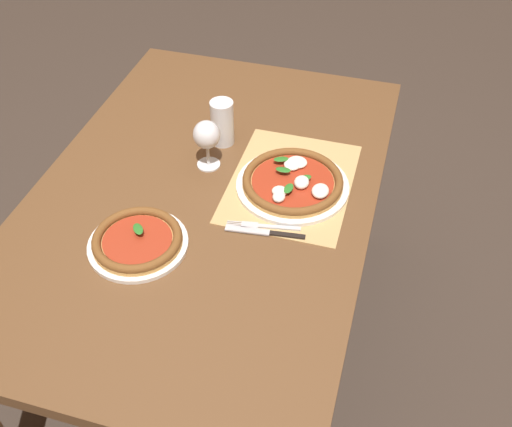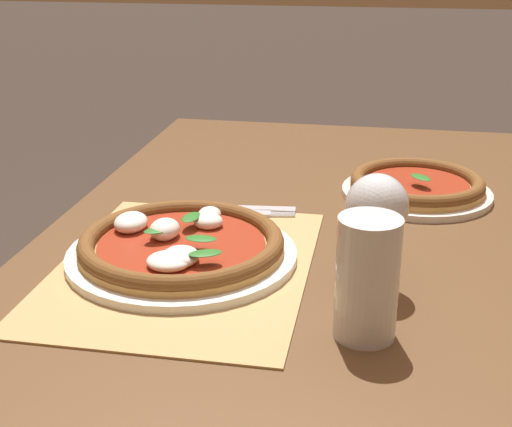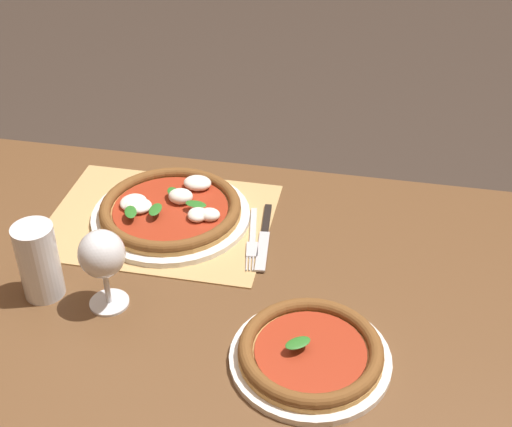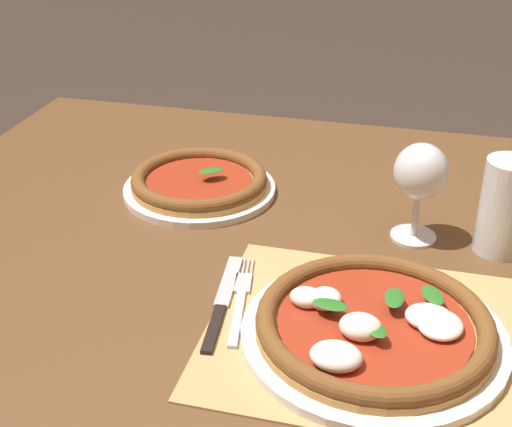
{
  "view_description": "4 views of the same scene",
  "coord_description": "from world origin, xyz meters",
  "px_view_note": "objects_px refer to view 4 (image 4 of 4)",
  "views": [
    {
      "loc": [
        -1.2,
        -0.5,
        1.88
      ],
      "look_at": [
        -0.09,
        -0.18,
        0.78
      ],
      "focal_mm": 42.0,
      "sensor_mm": 36.0,
      "label": 1
    },
    {
      "loc": [
        0.96,
        0.03,
        1.17
      ],
      "look_at": [
        -0.02,
        -0.15,
        0.78
      ],
      "focal_mm": 50.0,
      "sensor_mm": 36.0,
      "label": 2
    },
    {
      "loc": [
        -0.32,
        0.89,
        1.6
      ],
      "look_at": [
        -0.11,
        -0.17,
        0.83
      ],
      "focal_mm": 50.0,
      "sensor_mm": 36.0,
      "label": 3
    },
    {
      "loc": [
        0.11,
        -0.95,
        1.29
      ],
      "look_at": [
        -0.11,
        -0.09,
        0.82
      ],
      "focal_mm": 50.0,
      "sensor_mm": 36.0,
      "label": 4
    }
  ],
  "objects_px": {
    "pizza_far": "(199,183)",
    "fork": "(240,299)",
    "knife": "(223,301)",
    "pizza_near": "(374,326)",
    "wine_glass": "(420,176)",
    "pint_glass": "(504,209)"
  },
  "relations": [
    {
      "from": "pizza_near",
      "to": "pizza_far",
      "type": "distance_m",
      "value": 0.47
    },
    {
      "from": "pint_glass",
      "to": "knife",
      "type": "bearing_deg",
      "value": -146.75
    },
    {
      "from": "pizza_near",
      "to": "wine_glass",
      "type": "distance_m",
      "value": 0.28
    },
    {
      "from": "pint_glass",
      "to": "pizza_far",
      "type": "bearing_deg",
      "value": 171.71
    },
    {
      "from": "pint_glass",
      "to": "fork",
      "type": "distance_m",
      "value": 0.41
    },
    {
      "from": "pint_glass",
      "to": "wine_glass",
      "type": "bearing_deg",
      "value": 177.57
    },
    {
      "from": "pizza_far",
      "to": "pint_glass",
      "type": "relative_size",
      "value": 1.8
    },
    {
      "from": "pizza_far",
      "to": "pizza_near",
      "type": "bearing_deg",
      "value": -45.08
    },
    {
      "from": "fork",
      "to": "knife",
      "type": "bearing_deg",
      "value": -153.01
    },
    {
      "from": "knife",
      "to": "pint_glass",
      "type": "bearing_deg",
      "value": 33.25
    },
    {
      "from": "pizza_far",
      "to": "fork",
      "type": "relative_size",
      "value": 1.31
    },
    {
      "from": "fork",
      "to": "knife",
      "type": "xyz_separation_m",
      "value": [
        -0.02,
        -0.01,
        0.0
      ]
    },
    {
      "from": "wine_glass",
      "to": "fork",
      "type": "height_order",
      "value": "wine_glass"
    },
    {
      "from": "pizza_near",
      "to": "wine_glass",
      "type": "height_order",
      "value": "wine_glass"
    },
    {
      "from": "fork",
      "to": "pizza_near",
      "type": "bearing_deg",
      "value": -12.51
    },
    {
      "from": "wine_glass",
      "to": "fork",
      "type": "relative_size",
      "value": 0.78
    },
    {
      "from": "pint_glass",
      "to": "knife",
      "type": "relative_size",
      "value": 0.67
    },
    {
      "from": "pizza_near",
      "to": "pint_glass",
      "type": "xyz_separation_m",
      "value": [
        0.16,
        0.26,
        0.05
      ]
    },
    {
      "from": "pizza_near",
      "to": "knife",
      "type": "height_order",
      "value": "pizza_near"
    },
    {
      "from": "pint_glass",
      "to": "pizza_near",
      "type": "bearing_deg",
      "value": -120.79
    },
    {
      "from": "knife",
      "to": "pizza_far",
      "type": "bearing_deg",
      "value": 113.52
    },
    {
      "from": "wine_glass",
      "to": "knife",
      "type": "height_order",
      "value": "wine_glass"
    }
  ]
}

